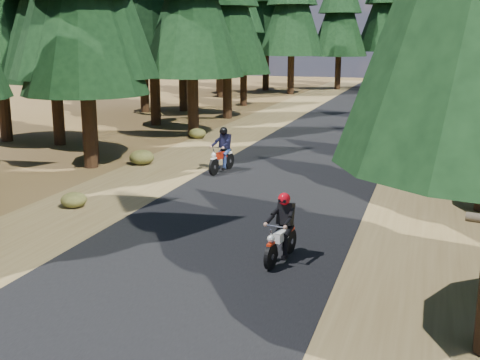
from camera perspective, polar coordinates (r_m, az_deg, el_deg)
name	(u,v)px	position (r m, az deg, el deg)	size (l,w,h in m)	color
ground	(221,239)	(14.27, -1.86, -5.63)	(120.00, 120.00, 0.00)	#4B391A
road	(274,189)	(18.86, 3.27, -0.89)	(6.00, 100.00, 0.01)	black
shoulder_l	(142,179)	(20.47, -9.29, 0.08)	(3.20, 100.00, 0.01)	brown
shoulder_r	(428,201)	(18.29, 17.35, -1.95)	(3.20, 100.00, 0.01)	brown
understory_shrubs	(386,169)	(21.03, 13.66, 0.99)	(13.95, 28.82, 0.68)	#474C1E
rider_lead	(281,239)	(12.78, 3.91, -5.62)	(0.73, 1.69, 1.46)	silver
rider_follow	(222,157)	(21.14, -1.75, 2.15)	(0.79, 1.83, 1.58)	maroon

